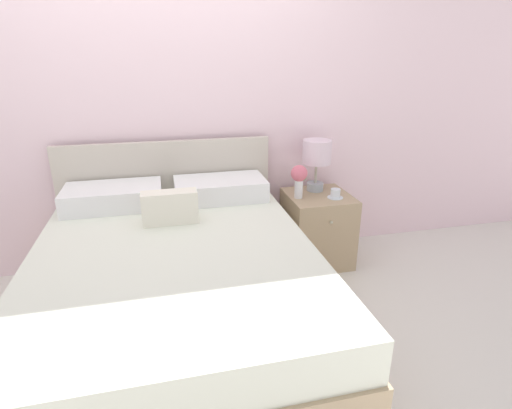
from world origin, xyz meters
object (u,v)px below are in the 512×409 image
(bed, at_px, (177,285))
(table_lamp, at_px, (317,156))
(teacup, at_px, (335,194))
(flower_vase, at_px, (299,177))
(nightstand, at_px, (317,228))

(bed, relative_size, table_lamp, 4.85)
(table_lamp, xyz_separation_m, teacup, (0.08, -0.20, -0.24))
(table_lamp, bearing_deg, flower_vase, -143.77)
(bed, xyz_separation_m, table_lamp, (1.11, 0.74, 0.51))
(flower_vase, bearing_deg, teacup, -14.19)
(teacup, bearing_deg, flower_vase, 165.81)
(bed, distance_m, flower_vase, 1.18)
(table_lamp, xyz_separation_m, flower_vase, (-0.18, -0.13, -0.11))
(nightstand, bearing_deg, bed, -150.21)
(teacup, bearing_deg, bed, -155.55)
(nightstand, bearing_deg, table_lamp, 84.81)
(bed, distance_m, nightstand, 1.27)
(teacup, bearing_deg, table_lamp, 112.32)
(table_lamp, distance_m, flower_vase, 0.25)
(flower_vase, distance_m, teacup, 0.30)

